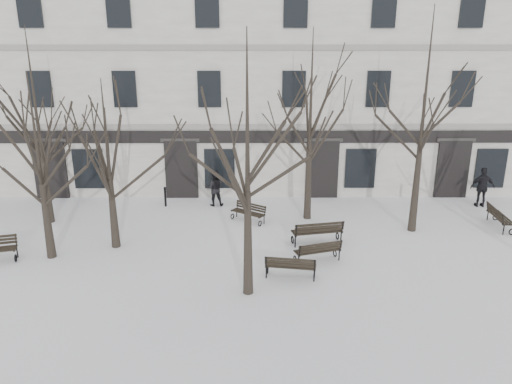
{
  "coord_description": "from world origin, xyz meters",
  "views": [
    {
      "loc": [
        0.09,
        -15.99,
        8.02
      ],
      "look_at": [
        0.18,
        3.0,
        1.87
      ],
      "focal_mm": 35.0,
      "sensor_mm": 36.0,
      "label": 1
    }
  ],
  "objects_px": {
    "bench_2": "(290,266)",
    "bench_4": "(318,231)",
    "tree_1": "(107,146)",
    "bench_5": "(499,217)",
    "tree_0": "(37,146)",
    "bench_1": "(318,250)",
    "bench_3": "(249,212)",
    "tree_2": "(247,137)"
  },
  "relations": [
    {
      "from": "bench_1",
      "to": "bench_5",
      "type": "relative_size",
      "value": 0.98
    },
    {
      "from": "bench_1",
      "to": "bench_2",
      "type": "relative_size",
      "value": 1.0
    },
    {
      "from": "tree_0",
      "to": "bench_3",
      "type": "bearing_deg",
      "value": 26.55
    },
    {
      "from": "bench_2",
      "to": "bench_4",
      "type": "relative_size",
      "value": 0.86
    },
    {
      "from": "bench_2",
      "to": "bench_4",
      "type": "xyz_separation_m",
      "value": [
        1.26,
        2.86,
        0.08
      ]
    },
    {
      "from": "tree_1",
      "to": "bench_4",
      "type": "xyz_separation_m",
      "value": [
        7.88,
        0.2,
        -3.48
      ]
    },
    {
      "from": "bench_3",
      "to": "bench_1",
      "type": "bearing_deg",
      "value": -22.84
    },
    {
      "from": "tree_0",
      "to": "bench_5",
      "type": "height_order",
      "value": "tree_0"
    },
    {
      "from": "tree_0",
      "to": "bench_5",
      "type": "relative_size",
      "value": 3.73
    },
    {
      "from": "bench_1",
      "to": "bench_4",
      "type": "height_order",
      "value": "bench_4"
    },
    {
      "from": "tree_1",
      "to": "bench_5",
      "type": "bearing_deg",
      "value": 6.94
    },
    {
      "from": "tree_2",
      "to": "bench_4",
      "type": "relative_size",
      "value": 3.93
    },
    {
      "from": "tree_1",
      "to": "bench_5",
      "type": "height_order",
      "value": "tree_1"
    },
    {
      "from": "tree_2",
      "to": "bench_1",
      "type": "height_order",
      "value": "tree_2"
    },
    {
      "from": "bench_4",
      "to": "bench_5",
      "type": "xyz_separation_m",
      "value": [
        7.96,
        1.73,
        -0.06
      ]
    },
    {
      "from": "tree_1",
      "to": "bench_2",
      "type": "bearing_deg",
      "value": -21.91
    },
    {
      "from": "bench_3",
      "to": "bench_4",
      "type": "bearing_deg",
      "value": -7.28
    },
    {
      "from": "tree_1",
      "to": "bench_1",
      "type": "height_order",
      "value": "tree_1"
    },
    {
      "from": "bench_4",
      "to": "bench_3",
      "type": "bearing_deg",
      "value": -54.31
    },
    {
      "from": "tree_0",
      "to": "bench_3",
      "type": "xyz_separation_m",
      "value": [
        7.3,
        3.65,
        -3.79
      ]
    },
    {
      "from": "tree_1",
      "to": "bench_4",
      "type": "relative_size",
      "value": 3.11
    },
    {
      "from": "tree_1",
      "to": "bench_5",
      "type": "xyz_separation_m",
      "value": [
        15.83,
        1.93,
        -3.54
      ]
    },
    {
      "from": "bench_4",
      "to": "tree_1",
      "type": "bearing_deg",
      "value": -10.08
    },
    {
      "from": "bench_2",
      "to": "bench_5",
      "type": "bearing_deg",
      "value": -144.43
    },
    {
      "from": "bench_4",
      "to": "tree_2",
      "type": "bearing_deg",
      "value": 43.45
    },
    {
      "from": "tree_0",
      "to": "bench_4",
      "type": "bearing_deg",
      "value": 6.43
    },
    {
      "from": "tree_0",
      "to": "bench_4",
      "type": "relative_size",
      "value": 3.26
    },
    {
      "from": "tree_0",
      "to": "bench_4",
      "type": "height_order",
      "value": "tree_0"
    },
    {
      "from": "bench_5",
      "to": "tree_0",
      "type": "bearing_deg",
      "value": 102.52
    },
    {
      "from": "bench_2",
      "to": "bench_4",
      "type": "height_order",
      "value": "bench_4"
    },
    {
      "from": "tree_1",
      "to": "bench_3",
      "type": "height_order",
      "value": "tree_1"
    },
    {
      "from": "tree_0",
      "to": "bench_1",
      "type": "xyz_separation_m",
      "value": [
        9.85,
        -0.49,
        -3.77
      ]
    },
    {
      "from": "bench_1",
      "to": "bench_3",
      "type": "height_order",
      "value": "bench_1"
    },
    {
      "from": "tree_0",
      "to": "bench_2",
      "type": "height_order",
      "value": "tree_0"
    },
    {
      "from": "bench_1",
      "to": "bench_4",
      "type": "relative_size",
      "value": 0.86
    },
    {
      "from": "tree_0",
      "to": "bench_2",
      "type": "distance_m",
      "value": 9.69
    },
    {
      "from": "bench_3",
      "to": "bench_4",
      "type": "distance_m",
      "value": 3.71
    },
    {
      "from": "tree_1",
      "to": "bench_2",
      "type": "height_order",
      "value": "tree_1"
    },
    {
      "from": "tree_0",
      "to": "tree_1",
      "type": "bearing_deg",
      "value": 23.47
    },
    {
      "from": "tree_2",
      "to": "tree_1",
      "type": "bearing_deg",
      "value": 145.01
    },
    {
      "from": "bench_1",
      "to": "bench_4",
      "type": "bearing_deg",
      "value": -113.75
    },
    {
      "from": "bench_2",
      "to": "bench_3",
      "type": "xyz_separation_m",
      "value": [
        -1.46,
        5.38,
        -0.03
      ]
    }
  ]
}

